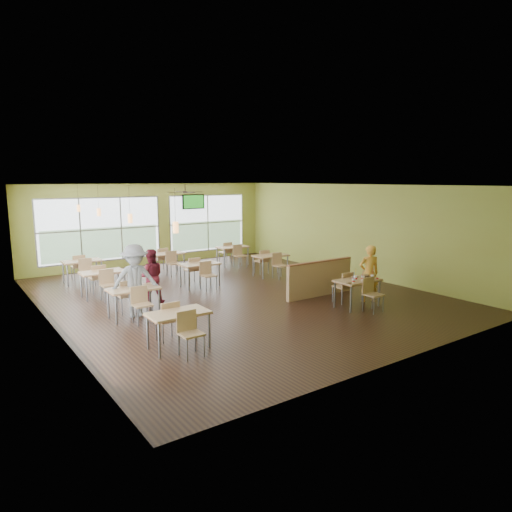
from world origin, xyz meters
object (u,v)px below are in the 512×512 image
half_wall_divider (320,278)px  man_plaid (369,274)px  main_table (357,284)px  food_basket (365,276)px

half_wall_divider → man_plaid: (0.68, -1.24, 0.27)m
main_table → food_basket: bearing=16.7°
food_basket → main_table: bearing=-163.3°
half_wall_divider → food_basket: size_ratio=10.78×
man_plaid → food_basket: bearing=41.8°
man_plaid → main_table: bearing=41.1°
main_table → food_basket: (0.44, 0.13, 0.15)m
main_table → man_plaid: bearing=17.0°
main_table → man_plaid: man_plaid is taller
main_table → food_basket: 0.49m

